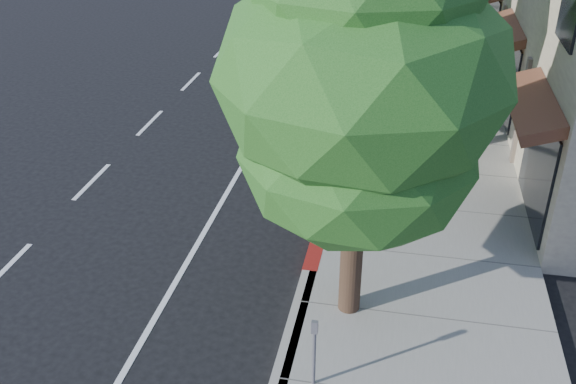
% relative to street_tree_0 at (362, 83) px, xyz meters
% --- Properties ---
extents(ground, '(120.00, 120.00, 0.00)m').
position_rel_street_tree_0_xyz_m(ground, '(-0.90, 2.00, -4.51)').
color(ground, black).
rests_on(ground, ground).
extents(sidewalk, '(4.60, 56.00, 0.15)m').
position_rel_street_tree_0_xyz_m(sidewalk, '(1.40, 10.00, -4.43)').
color(sidewalk, gray).
rests_on(sidewalk, ground).
extents(curb, '(0.30, 56.00, 0.15)m').
position_rel_street_tree_0_xyz_m(curb, '(-0.90, 10.00, -4.43)').
color(curb, '#9E998E').
rests_on(curb, ground).
extents(curb_red_segment, '(0.32, 4.00, 0.15)m').
position_rel_street_tree_0_xyz_m(curb_red_segment, '(-0.90, 3.00, -4.43)').
color(curb_red_segment, maroon).
rests_on(curb_red_segment, ground).
extents(street_tree_0, '(4.63, 4.63, 7.35)m').
position_rel_street_tree_0_xyz_m(street_tree_0, '(0.00, 0.00, 0.00)').
color(street_tree_0, black).
rests_on(street_tree_0, ground).
extents(cyclist, '(0.60, 0.77, 1.87)m').
position_rel_street_tree_0_xyz_m(cyclist, '(-1.60, 5.00, -3.57)').
color(cyclist, silver).
rests_on(cyclist, ground).
extents(bicycle, '(1.88, 0.79, 0.96)m').
position_rel_street_tree_0_xyz_m(bicycle, '(-1.30, 3.69, -4.02)').
color(bicycle, navy).
rests_on(bicycle, ground).
extents(silver_suv, '(3.29, 6.29, 1.69)m').
position_rel_street_tree_0_xyz_m(silver_suv, '(-1.42, 9.67, -3.66)').
color(silver_suv, '#AFAEB3').
rests_on(silver_suv, ground).
extents(dark_sedan, '(1.91, 4.38, 1.40)m').
position_rel_street_tree_0_xyz_m(dark_sedan, '(-2.65, 15.84, -3.81)').
color(dark_sedan, black).
rests_on(dark_sedan, ground).
extents(white_pickup, '(2.64, 5.46, 1.53)m').
position_rel_street_tree_0_xyz_m(white_pickup, '(-2.14, 23.00, -3.74)').
color(white_pickup, silver).
rests_on(white_pickup, ground).
extents(pedestrian, '(0.92, 0.74, 1.79)m').
position_rel_street_tree_0_xyz_m(pedestrian, '(1.49, 13.25, -3.46)').
color(pedestrian, black).
rests_on(pedestrian, sidewalk).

